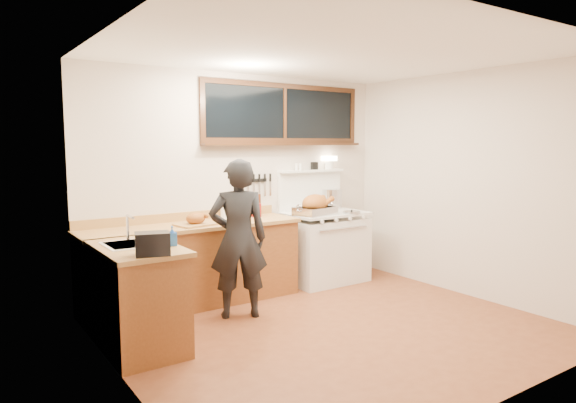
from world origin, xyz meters
TOP-DOWN VIEW (x-y plane):
  - ground_plane at (0.00, 0.00)m, footprint 4.00×3.50m
  - room_shell at (0.00, 0.00)m, footprint 4.10×3.60m
  - counter_back at (-0.80, 1.45)m, footprint 2.44×0.64m
  - counter_left at (-1.70, 0.62)m, footprint 0.64×1.09m
  - sink_unit at (-1.68, 0.70)m, footprint 0.50×0.45m
  - vintage_stove at (1.00, 1.41)m, footprint 1.02×0.74m
  - back_window at (0.60, 1.72)m, footprint 2.32×0.13m
  - left_doorway at (-1.99, -0.55)m, footprint 0.02×1.04m
  - knife_strip at (0.12, 1.73)m, footprint 0.52×0.03m
  - man at (-0.58, 0.83)m, footprint 0.70×0.59m
  - soap_bottle at (-1.43, 0.46)m, footprint 0.10×0.10m
  - toaster at (-1.70, 0.19)m, footprint 0.30×0.25m
  - cutting_board at (-0.80, 1.35)m, footprint 0.45×0.37m
  - roast_turkey at (0.74, 1.27)m, footprint 0.52×0.42m
  - stockpot at (1.33, 1.66)m, footprint 0.31×0.31m
  - saucepan at (1.17, 1.66)m, footprint 0.18×0.27m
  - pot_lid at (1.22, 1.14)m, footprint 0.30×0.30m
  - coffee_tin at (0.06, 1.54)m, footprint 0.13×0.11m
  - pitcher at (-0.32, 1.63)m, footprint 0.12×0.12m
  - bottle_cluster at (0.03, 1.63)m, footprint 0.33×0.07m

SIDE VIEW (x-z plane):
  - ground_plane at x=0.00m, z-range -0.02..0.00m
  - counter_left at x=-1.70m, z-range 0.00..0.90m
  - counter_back at x=-0.80m, z-range -0.05..0.95m
  - vintage_stove at x=1.00m, z-range -0.33..1.27m
  - man at x=-0.58m, z-range 0.00..1.62m
  - sink_unit at x=-1.68m, z-range 0.66..1.03m
  - pot_lid at x=1.22m, z-range 0.89..0.93m
  - saucepan at x=1.17m, z-range 0.90..1.01m
  - cutting_board at x=-0.80m, z-range 0.88..1.02m
  - coffee_tin at x=0.06m, z-range 0.90..1.06m
  - pitcher at x=-0.32m, z-range 0.90..1.07m
  - soap_bottle at x=-1.43m, z-range 0.90..1.07m
  - toaster at x=-1.70m, z-range 0.90..1.08m
  - roast_turkey at x=0.74m, z-range 0.88..1.13m
  - bottle_cluster at x=0.03m, z-range 0.89..1.15m
  - stockpot at x=1.33m, z-range 0.90..1.16m
  - left_doorway at x=-1.99m, z-range 0.00..2.17m
  - knife_strip at x=0.12m, z-range 1.17..1.45m
  - room_shell at x=0.00m, z-range 0.32..2.97m
  - back_window at x=0.60m, z-range 1.68..2.45m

